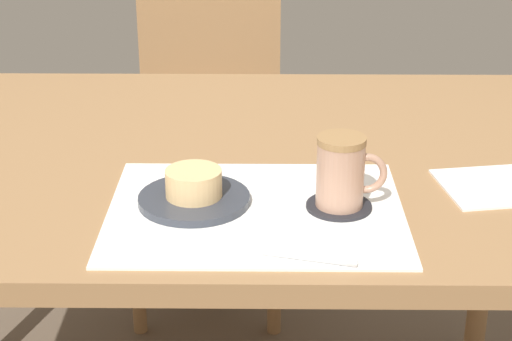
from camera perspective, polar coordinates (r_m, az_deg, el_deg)
name	(u,v)px	position (r m, az deg, el deg)	size (l,w,h in m)	color
dining_table	(216,187)	(1.52, -2.65, -1.10)	(1.32, 0.89, 0.74)	#997047
wooden_chair	(209,128)	(2.31, -3.17, 2.83)	(0.42, 0.42, 0.87)	#997047
placemat	(256,211)	(1.26, -0.02, -2.72)	(0.44, 0.34, 0.00)	white
pastry_plate	(194,199)	(1.29, -4.14, -1.93)	(0.17, 0.17, 0.01)	#333842
pastry	(194,183)	(1.27, -4.18, -0.84)	(0.08, 0.08, 0.04)	#E5BC7F
coffee_coaster	(339,206)	(1.28, 5.55, -2.38)	(0.10, 0.10, 0.01)	#232328
coffee_mug	(342,171)	(1.25, 5.77, -0.06)	(0.10, 0.07, 0.11)	tan
teaspoon	(308,258)	(1.13, 3.51, -5.82)	(0.01, 0.01, 0.13)	silver
paper_napkin	(490,187)	(1.39, 15.36, -1.05)	(0.15, 0.15, 0.00)	white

